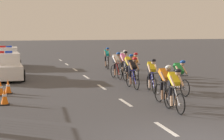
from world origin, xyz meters
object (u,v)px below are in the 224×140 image
Objects in this scene: cyclist_third at (179,77)px; traffic_cone_far at (5,97)px; cyclist_tenth at (124,62)px; cyclist_fifth at (133,72)px; cyclist_sixth at (129,68)px; cyclist_ninth at (134,65)px; cyclist_seventh at (117,65)px; traffic_cone_mid at (8,87)px; cyclist_eleventh at (107,58)px; police_car_nearest at (5,67)px; cyclist_lead at (174,89)px; police_car_second at (6,58)px; cyclist_eighth at (124,63)px; traffic_cone_near at (1,88)px; cyclist_second at (165,84)px; cyclist_fourth at (152,75)px.

cyclist_third is 2.68× the size of traffic_cone_far.
cyclist_fifth is at bearing -102.44° from cyclist_tenth.
cyclist_tenth is at bearing 91.40° from cyclist_third.
cyclist_ninth is at bearing 58.86° from cyclist_sixth.
cyclist_seventh is 2.68× the size of traffic_cone_mid.
cyclist_third is at bearing -57.06° from cyclist_fifth.
cyclist_seventh is at bearing -117.82° from cyclist_tenth.
cyclist_eleventh is at bearing 92.42° from cyclist_third.
police_car_nearest is at bearing 135.46° from cyclist_third.
cyclist_lead is at bearing -42.95° from traffic_cone_mid.
police_car_second reaches higher than cyclist_third.
cyclist_eighth is at bearing 78.53° from cyclist_fifth.
traffic_cone_near is at bearing -144.84° from cyclist_eighth.
cyclist_lead is at bearing -60.64° from police_car_nearest.
cyclist_eighth is at bearing 35.16° from traffic_cone_near.
traffic_cone_far is at bearing -157.02° from cyclist_fifth.
cyclist_second and cyclist_fourth have the same top height.
traffic_cone_mid is (-6.95, -5.50, -0.48)m from cyclist_tenth.
cyclist_fifth is at bearing -40.43° from police_car_nearest.
cyclist_fifth and cyclist_seventh have the same top height.
cyclist_ninth is at bearing 81.32° from cyclist_lead.
cyclist_fifth and cyclist_tenth have the same top height.
police_car_nearest reaches higher than cyclist_tenth.
cyclist_eighth is (0.40, 5.69, 0.00)m from cyclist_fourth.
cyclist_sixth and cyclist_ninth have the same top height.
cyclist_tenth is (1.01, 1.91, 0.00)m from cyclist_seventh.
cyclist_sixth is at bearing 17.22° from traffic_cone_mid.
cyclist_ninth is (1.25, 8.16, 0.00)m from cyclist_lead.
cyclist_fourth is 6.38m from traffic_cone_mid.
cyclist_ninth is 0.39× the size of police_car_nearest.
police_car_nearest and police_car_second have the same top height.
cyclist_lead is 8.25m from cyclist_ninth.
cyclist_lead is 1.00× the size of cyclist_third.
cyclist_fifth is at bearing 112.79° from cyclist_fourth.
cyclist_seventh is 1.00× the size of cyclist_eleventh.
cyclist_sixth is (0.43, 1.92, 0.00)m from cyclist_fifth.
cyclist_sixth and cyclist_eighth have the same top height.
cyclist_sixth reaches higher than traffic_cone_mid.
cyclist_tenth is at bearing 82.58° from cyclist_second.
cyclist_second is 1.00× the size of cyclist_eighth.
cyclist_fourth is 1.00× the size of cyclist_tenth.
cyclist_fourth is 1.00× the size of cyclist_ninth.
cyclist_sixth is at bearing -56.41° from police_car_second.
traffic_cone_near is (-6.03, 3.56, -0.48)m from cyclist_second.
cyclist_seventh is at bearing 144.79° from cyclist_ninth.
cyclist_seventh is 7.44m from traffic_cone_near.
cyclist_lead reaches higher than traffic_cone_mid.
cyclist_third is 2.68× the size of traffic_cone_near.
cyclist_fifth is at bearing 3.94° from traffic_cone_near.
cyclist_eighth is 0.39× the size of police_car_nearest.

